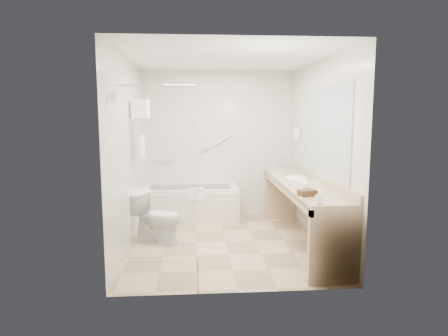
{
  "coord_description": "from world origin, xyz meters",
  "views": [
    {
      "loc": [
        -0.42,
        -5.38,
        1.8
      ],
      "look_at": [
        0.0,
        0.3,
        1.0
      ],
      "focal_mm": 32.0,
      "sensor_mm": 36.0,
      "label": 1
    }
  ],
  "objects": [
    {
      "name": "ceiling",
      "position": [
        0.0,
        0.0,
        2.5
      ],
      "size": [
        2.6,
        3.2,
        0.1
      ],
      "primitive_type": "cube",
      "color": "silver",
      "rests_on": "wall_back"
    },
    {
      "name": "towel_shelf",
      "position": [
        -1.17,
        0.35,
        1.75
      ],
      "size": [
        0.24,
        0.55,
        0.81
      ],
      "color": "silver",
      "rests_on": "wall_left"
    },
    {
      "name": "amenity_basket",
      "position": [
        0.86,
        -0.98,
        0.88
      ],
      "size": [
        0.23,
        0.18,
        0.07
      ],
      "primitive_type": "cube",
      "rotation": [
        0.0,
        0.0,
        0.23
      ],
      "color": "#482E19",
      "rests_on": "vanity_counter"
    },
    {
      "name": "faucet",
      "position": [
        1.2,
        0.25,
        0.93
      ],
      "size": [
        0.03,
        0.03,
        0.14
      ],
      "primitive_type": "cylinder",
      "color": "silver",
      "rests_on": "vanity_counter"
    },
    {
      "name": "soap_bottle_b",
      "position": [
        0.98,
        -0.51,
        0.9
      ],
      "size": [
        0.11,
        0.13,
        0.09
      ],
      "primitive_type": "imported",
      "rotation": [
        0.0,
        0.0,
        -0.15
      ],
      "color": "white",
      "rests_on": "vanity_counter"
    },
    {
      "name": "wall_front",
      "position": [
        0.0,
        -1.6,
        1.25
      ],
      "size": [
        2.6,
        0.1,
        2.5
      ],
      "primitive_type": "cube",
      "color": "beige",
      "rests_on": "ground"
    },
    {
      "name": "vanity_counter",
      "position": [
        1.02,
        -0.15,
        0.64
      ],
      "size": [
        0.55,
        2.7,
        0.95
      ],
      "color": "tan",
      "rests_on": "floor"
    },
    {
      "name": "toilet",
      "position": [
        -0.95,
        0.08,
        0.35
      ],
      "size": [
        0.81,
        0.64,
        0.7
      ],
      "primitive_type": "imported",
      "rotation": [
        0.0,
        0.0,
        1.18
      ],
      "color": "silver",
      "rests_on": "floor"
    },
    {
      "name": "sink",
      "position": [
        1.05,
        0.25,
        0.82
      ],
      "size": [
        0.4,
        0.52,
        0.14
      ],
      "primitive_type": "ellipsoid",
      "color": "silver",
      "rests_on": "vanity_counter"
    },
    {
      "name": "water_bottle_mid",
      "position": [
        1.06,
        1.1,
        0.94
      ],
      "size": [
        0.06,
        0.06,
        0.19
      ],
      "rotation": [
        0.0,
        0.0,
        0.29
      ],
      "color": "silver",
      "rests_on": "vanity_counter"
    },
    {
      "name": "mirror",
      "position": [
        1.29,
        -0.15,
        1.55
      ],
      "size": [
        0.02,
        2.0,
        1.2
      ],
      "primitive_type": "cube",
      "color": "#A7ABB3",
      "rests_on": "wall_right"
    },
    {
      "name": "water_bottle_right",
      "position": [
        0.87,
        0.46,
        0.93
      ],
      "size": [
        0.05,
        0.05,
        0.17
      ],
      "rotation": [
        0.0,
        0.0,
        -0.18
      ],
      "color": "silver",
      "rests_on": "vanity_counter"
    },
    {
      "name": "floor",
      "position": [
        0.0,
        0.0,
        0.0
      ],
      "size": [
        3.2,
        3.2,
        0.0
      ],
      "primitive_type": "plane",
      "color": "tan",
      "rests_on": "ground"
    },
    {
      "name": "hairdryer_unit",
      "position": [
        1.25,
        1.05,
        1.45
      ],
      "size": [
        0.08,
        0.1,
        0.18
      ],
      "primitive_type": "cube",
      "color": "white",
      "rests_on": "wall_right"
    },
    {
      "name": "soap_bottle_a",
      "position": [
        0.86,
        -1.39,
        0.88
      ],
      "size": [
        0.07,
        0.14,
        0.06
      ],
      "primitive_type": "imported",
      "rotation": [
        0.0,
        0.0,
        0.04
      ],
      "color": "white",
      "rests_on": "vanity_counter"
    },
    {
      "name": "bathtub",
      "position": [
        -0.5,
        1.24,
        0.28
      ],
      "size": [
        1.6,
        0.73,
        0.59
      ],
      "color": "silver",
      "rests_on": "floor"
    },
    {
      "name": "wall_right",
      "position": [
        1.3,
        0.0,
        1.25
      ],
      "size": [
        0.1,
        3.2,
        2.5
      ],
      "primitive_type": "cube",
      "color": "beige",
      "rests_on": "ground"
    },
    {
      "name": "wall_left",
      "position": [
        -1.3,
        0.0,
        1.25
      ],
      "size": [
        0.1,
        3.2,
        2.5
      ],
      "primitive_type": "cube",
      "color": "beige",
      "rests_on": "ground"
    },
    {
      "name": "grab_bar_long",
      "position": [
        -0.05,
        1.56,
        1.25
      ],
      "size": [
        0.53,
        0.03,
        0.33
      ],
      "primitive_type": "cylinder",
      "rotation": [
        0.0,
        1.05,
        0.0
      ],
      "color": "silver",
      "rests_on": "wall_back"
    },
    {
      "name": "drinking_glass_near",
      "position": [
        0.82,
        0.8,
        0.9
      ],
      "size": [
        0.1,
        0.1,
        0.09
      ],
      "primitive_type": "cylinder",
      "rotation": [
        0.0,
        0.0,
        -0.41
      ],
      "color": "silver",
      "rests_on": "vanity_counter"
    },
    {
      "name": "grab_bar_short",
      "position": [
        -0.95,
        1.56,
        0.95
      ],
      "size": [
        0.4,
        0.03,
        0.03
      ],
      "primitive_type": "cylinder",
      "rotation": [
        0.0,
        1.57,
        0.0
      ],
      "color": "silver",
      "rests_on": "wall_back"
    },
    {
      "name": "wall_back",
      "position": [
        0.0,
        1.6,
        1.25
      ],
      "size": [
        2.6,
        0.1,
        2.5
      ],
      "primitive_type": "cube",
      "color": "beige",
      "rests_on": "ground"
    },
    {
      "name": "drinking_glass_far",
      "position": [
        0.84,
        0.19,
        0.9
      ],
      "size": [
        0.1,
        0.1,
        0.1
      ],
      "primitive_type": "cylinder",
      "rotation": [
        0.0,
        0.0,
        0.37
      ],
      "color": "silver",
      "rests_on": "vanity_counter"
    },
    {
      "name": "water_bottle_left",
      "position": [
        0.92,
        1.1,
        0.93
      ],
      "size": [
        0.05,
        0.05,
        0.17
      ],
      "rotation": [
        0.0,
        0.0,
        -0.05
      ],
      "color": "silver",
      "rests_on": "vanity_counter"
    },
    {
      "name": "shower_enclosure",
      "position": [
        -0.63,
        -0.93,
        1.07
      ],
      "size": [
        0.96,
        0.91,
        2.11
      ],
      "color": "silver",
      "rests_on": "floor"
    }
  ]
}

